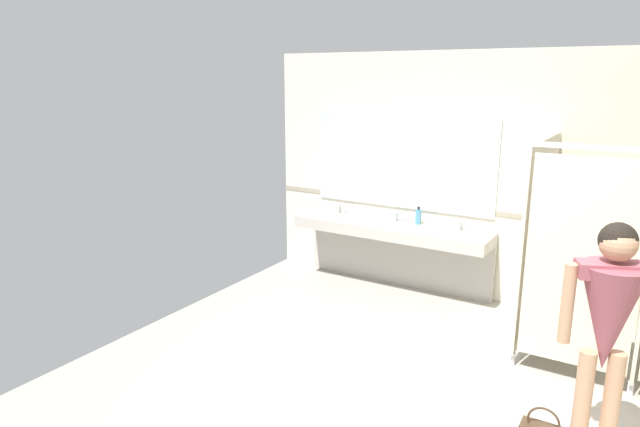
% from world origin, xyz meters
% --- Properties ---
extents(ground_plane, '(6.25, 5.40, 0.10)m').
position_xyz_m(ground_plane, '(0.00, 0.00, -0.05)').
color(ground_plane, '#9E998E').
extents(wall_back, '(6.25, 0.12, 2.84)m').
position_xyz_m(wall_back, '(0.00, 2.46, 1.42)').
color(wall_back, beige).
rests_on(wall_back, ground_plane).
extents(wall_back_tile_band, '(6.25, 0.01, 0.06)m').
position_xyz_m(wall_back_tile_band, '(0.00, 2.40, 1.05)').
color(wall_back_tile_band, '#9E937F').
rests_on(wall_back_tile_band, wall_back).
extents(vanity_counter, '(2.41, 0.56, 0.95)m').
position_xyz_m(vanity_counter, '(-1.40, 2.19, 0.61)').
color(vanity_counter, '#B2ADA3').
rests_on(vanity_counter, ground_plane).
extents(mirror_panel, '(2.31, 0.02, 1.12)m').
position_xyz_m(mirror_panel, '(-1.40, 2.39, 1.54)').
color(mirror_panel, silver).
rests_on(mirror_panel, wall_back).
extents(person_standing, '(0.55, 0.53, 1.69)m').
position_xyz_m(person_standing, '(1.11, -0.10, 1.08)').
color(person_standing, tan).
rests_on(person_standing, ground_plane).
extents(soap_dispenser, '(0.07, 0.07, 0.21)m').
position_xyz_m(soap_dispenser, '(-1.11, 2.27, 0.92)').
color(soap_dispenser, teal).
rests_on(soap_dispenser, vanity_counter).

